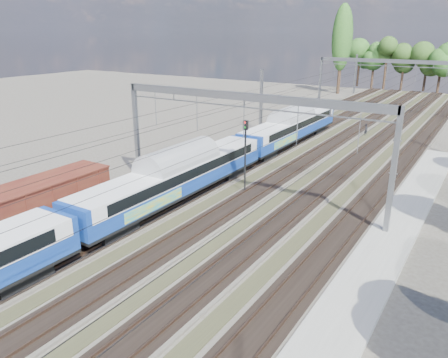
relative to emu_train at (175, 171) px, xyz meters
The scene contains 9 objects.
track_bed 18.93m from the emu_train, 76.11° to the left, with size 21.00×130.00×0.34m.
platform 18.04m from the emu_train, 22.43° to the right, with size 3.00×70.00×0.30m, color gray.
catenary 26.58m from the emu_train, 79.42° to the left, with size 25.65×130.00×9.00m.
tree_belt 67.01m from the emu_train, 80.45° to the left, with size 40.57×102.14×12.17m.
poplar 72.47m from the emu_train, 98.00° to the left, with size 4.40×4.40×19.04m.
emu_train is the anchor object (origin of this frame).
freight_boxcar 12.05m from the emu_train, 111.95° to the right, with size 2.94×14.21×3.66m.
worker 33.52m from the emu_train, 78.62° to the left, with size 0.59×0.39×1.62m, color black.
signal_near 6.35m from the emu_train, 54.21° to the left, with size 0.41×0.37×6.46m.
Camera 1 is at (16.70, 0.62, 13.56)m, focal length 35.00 mm.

